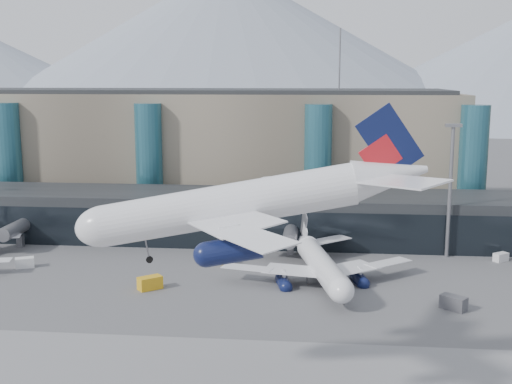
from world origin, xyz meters
TOP-DOWN VIEW (x-y plane):
  - ground at (0.00, 0.00)m, footprint 900.00×900.00m
  - concourse at (-0.02, 57.73)m, footprint 170.00×27.00m
  - terminal_main at (-25.00, 90.00)m, footprint 130.00×30.00m
  - teal_towers at (-14.99, 74.01)m, footprint 116.40×19.40m
  - mountain_ridge at (15.97, 380.00)m, footprint 910.00×400.00m
  - lightmast_mid at (30.00, 48.00)m, footprint 3.00×1.20m
  - hero_jet at (-0.37, -11.11)m, footprint 37.02×37.52m
  - jet_parked_mid at (5.32, 32.38)m, footprint 34.14×35.03m
  - veh_a at (-47.73, 33.42)m, footprint 3.72×3.05m
  - veh_b at (-11.72, 39.45)m, footprint 2.59×3.28m
  - veh_c at (25.56, 19.28)m, footprint 4.15×3.89m
  - veh_d at (39.61, 46.00)m, footprint 3.15×2.85m
  - veh_h at (-21.93, 23.91)m, footprint 4.22×3.97m

SIDE VIEW (x-z plane):
  - ground at x=0.00m, z-range 0.00..0.00m
  - veh_d at x=39.61m, z-range 0.00..1.60m
  - veh_b at x=-11.72m, z-range 0.00..1.65m
  - veh_a at x=-47.73m, z-range 0.00..1.83m
  - veh_c at x=25.56m, z-range 0.00..2.08m
  - veh_h at x=-21.93m, z-range 0.00..2.11m
  - jet_parked_mid at x=5.32m, z-range -1.37..9.90m
  - concourse at x=-0.02m, z-range -0.03..9.97m
  - teal_towers at x=-14.99m, z-range -8.99..37.01m
  - lightmast_mid at x=30.00m, z-range 1.62..27.22m
  - terminal_main at x=-25.00m, z-range -0.06..30.94m
  - hero_jet at x=-0.37m, z-range 17.03..29.15m
  - mountain_ridge at x=15.97m, z-range -9.26..100.74m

